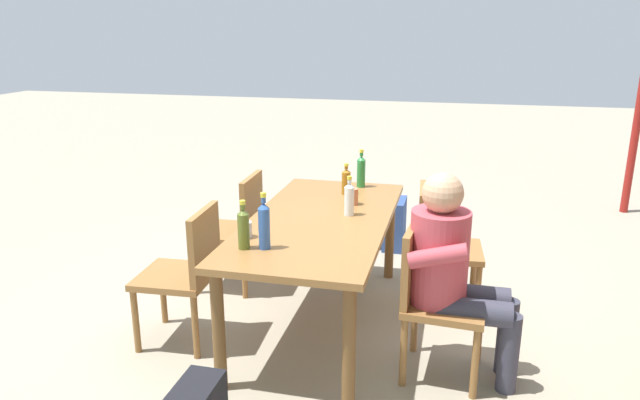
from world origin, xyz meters
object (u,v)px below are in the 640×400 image
Objects in this scene: chair_far_left at (438,242)px; bottle_amber at (346,181)px; dining_table at (320,231)px; chair_far_right at (431,293)px; chair_near_right at (188,269)px; bottle_clear at (349,198)px; cup_terracotta at (353,197)px; bottle_green at (361,171)px; bottle_olive at (243,228)px; cup_steel at (245,230)px; person_in_white_shirt at (453,267)px; backpack_by_near_side at (393,224)px; bottle_blue at (264,225)px; chair_near_left at (237,225)px.

chair_far_left is 3.82× the size of bottle_amber.
dining_table is 0.86m from chair_far_right.
bottle_clear is at bearing 119.93° from chair_near_right.
bottle_clear is 2.29× the size of cup_terracotta.
bottle_green is at bearing -153.50° from chair_far_right.
bottle_green is at bearing 163.91° from bottle_olive.
dining_table is 6.76× the size of bottle_olive.
bottle_olive reaches higher than cup_terracotta.
chair_far_right is 9.25× the size of cup_steel.
chair_far_right is 1.11m from cup_steel.
person_in_white_shirt is (0.01, 0.11, 0.17)m from chair_far_right.
bottle_green is at bearing -122.82° from chair_far_left.
bottle_olive is 2.93× the size of cup_steel.
person_in_white_shirt reaches higher than chair_near_right.
backpack_by_near_side is (-1.10, -0.43, -0.28)m from chair_far_left.
bottle_blue is (1.17, -0.23, 0.04)m from bottle_amber.
dining_table is 2.14× the size of chair_near_right.
bottle_olive is at bearing -76.85° from bottle_blue.
cup_terracotta reaches higher than backpack_by_near_side.
bottle_olive is at bearing -32.17° from bottle_clear.
dining_table is at bearing -116.42° from person_in_white_shirt.
chair_far_left is at bearing 89.71° from chair_near_left.
chair_far_left is 0.81m from bottle_green.
chair_near_right is at bearing -49.48° from cup_terracotta.
bottle_blue is (0.69, -0.34, 0.03)m from bottle_clear.
bottle_olive is at bearing -44.73° from chair_far_left.
bottle_amber reaches higher than chair_far_left.
bottle_green is at bearing 171.09° from dining_table.
dining_table is 1.60m from backpack_by_near_side.
dining_table is at bearing 142.70° from cup_steel.
bottle_blue is at bearing -16.38° from dining_table.
cup_terracotta is (-0.75, -0.58, 0.30)m from chair_far_right.
cup_steel is at bearing 24.45° from chair_near_left.
chair_far_left is 2.72× the size of bottle_blue.
cup_terracotta is (-0.95, 0.43, -0.06)m from bottle_olive.
bottle_green is 0.98m from backpack_by_near_side.
bottle_olive is 2.30m from backpack_by_near_side.
chair_far_right reaches higher than cup_terracotta.
bottle_green is (-0.38, 0.86, 0.37)m from chair_near_left.
bottle_amber is at bearing -15.23° from backpack_by_near_side.
bottle_blue is 0.12m from bottle_olive.
cup_terracotta is (-0.75, 0.88, 0.30)m from chair_near_right.
bottle_green is at bearing -177.17° from cup_terracotta.
bottle_amber is 0.83× the size of bottle_olive.
chair_far_right is at bearing 101.11° from bottle_olive.
bottle_clear is at bearing 4.52° from cup_terracotta.
backpack_by_near_side is at bearing 164.77° from bottle_amber.
chair_near_left is 3.16× the size of bottle_olive.
bottle_blue reaches higher than bottle_clear.
person_in_white_shirt is 4.08× the size of bottle_green.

